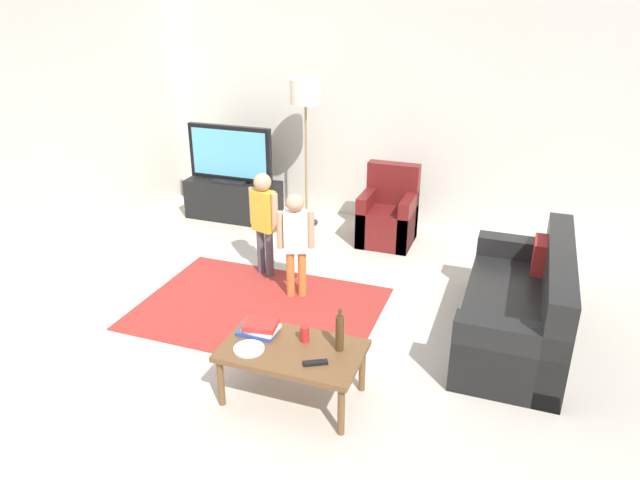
# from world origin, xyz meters

# --- Properties ---
(ground) EXTENTS (7.80, 7.80, 0.00)m
(ground) POSITION_xyz_m (0.00, 0.00, 0.00)
(ground) COLOR beige
(wall_back) EXTENTS (6.00, 0.12, 2.70)m
(wall_back) POSITION_xyz_m (0.00, 3.00, 1.35)
(wall_back) COLOR silver
(wall_back) RESTS_ON ground
(area_rug) EXTENTS (2.20, 1.60, 0.01)m
(area_rug) POSITION_xyz_m (-0.50, 0.30, 0.00)
(area_rug) COLOR #9E2D28
(area_rug) RESTS_ON ground
(tv_stand) EXTENTS (1.20, 0.44, 0.50)m
(tv_stand) POSITION_xyz_m (-1.79, 2.30, 0.24)
(tv_stand) COLOR black
(tv_stand) RESTS_ON ground
(tv) EXTENTS (1.10, 0.28, 0.71)m
(tv) POSITION_xyz_m (-1.79, 2.28, 0.85)
(tv) COLOR black
(tv) RESTS_ON tv_stand
(couch) EXTENTS (0.80, 1.80, 0.86)m
(couch) POSITION_xyz_m (1.82, 0.58, 0.29)
(couch) COLOR black
(couch) RESTS_ON ground
(armchair) EXTENTS (0.60, 0.60, 0.90)m
(armchair) POSITION_xyz_m (0.25, 2.26, 0.30)
(armchair) COLOR maroon
(armchair) RESTS_ON ground
(floor_lamp) EXTENTS (0.36, 0.36, 1.78)m
(floor_lamp) POSITION_xyz_m (-0.85, 2.45, 1.54)
(floor_lamp) COLOR #262626
(floor_lamp) RESTS_ON ground
(child_near_tv) EXTENTS (0.35, 0.20, 1.09)m
(child_near_tv) POSITION_xyz_m (-0.74, 0.98, 0.66)
(child_near_tv) COLOR #4C4C59
(child_near_tv) RESTS_ON ground
(child_center) EXTENTS (0.33, 0.20, 1.04)m
(child_center) POSITION_xyz_m (-0.26, 0.66, 0.63)
(child_center) COLOR orange
(child_center) RESTS_ON ground
(coffee_table) EXTENTS (1.00, 0.60, 0.42)m
(coffee_table) POSITION_xyz_m (0.29, -0.78, 0.37)
(coffee_table) COLOR brown
(coffee_table) RESTS_ON ground
(book_stack) EXTENTS (0.29, 0.21, 0.09)m
(book_stack) POSITION_xyz_m (-0.01, -0.68, 0.46)
(book_stack) COLOR #334CA5
(book_stack) RESTS_ON coffee_table
(bottle) EXTENTS (0.06, 0.06, 0.33)m
(bottle) POSITION_xyz_m (0.61, -0.68, 0.56)
(bottle) COLOR #4C3319
(bottle) RESTS_ON coffee_table
(tv_remote) EXTENTS (0.17, 0.12, 0.02)m
(tv_remote) POSITION_xyz_m (0.51, -0.90, 0.43)
(tv_remote) COLOR black
(tv_remote) RESTS_ON coffee_table
(soda_can) EXTENTS (0.07, 0.07, 0.12)m
(soda_can) POSITION_xyz_m (0.34, -0.66, 0.48)
(soda_can) COLOR red
(soda_can) RESTS_ON coffee_table
(plate) EXTENTS (0.22, 0.22, 0.02)m
(plate) POSITION_xyz_m (0.01, -0.90, 0.43)
(plate) COLOR white
(plate) RESTS_ON coffee_table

